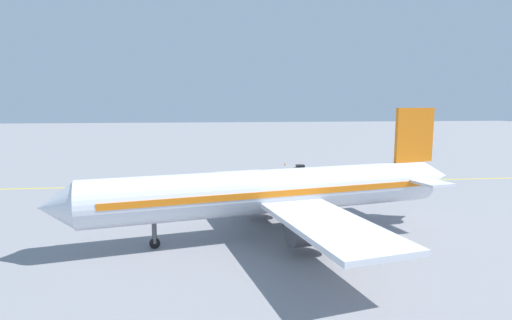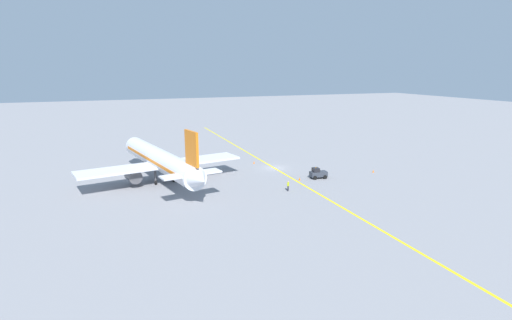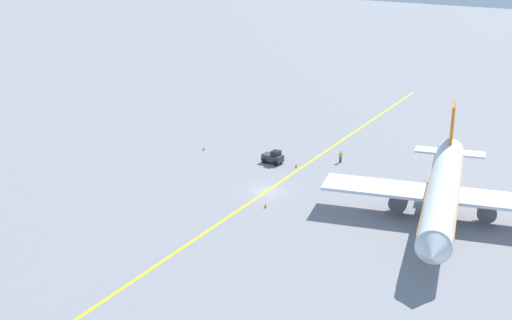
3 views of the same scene
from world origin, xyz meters
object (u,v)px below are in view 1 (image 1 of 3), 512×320
ground_crew_worker (351,181)px  baggage_tug_dark (300,171)px  traffic_cone_by_wingtip (285,164)px  airplane_at_gate (277,192)px  traffic_cone_near_nose (201,186)px  traffic_cone_mid_apron (306,180)px

ground_crew_worker → baggage_tug_dark: bearing=30.7°
baggage_tug_dark → traffic_cone_by_wingtip: baggage_tug_dark is taller
airplane_at_gate → traffic_cone_near_nose: bearing=18.1°
traffic_cone_mid_apron → traffic_cone_by_wingtip: same height
ground_crew_worker → traffic_cone_by_wingtip: size_ratio=3.05×
baggage_tug_dark → traffic_cone_by_wingtip: (11.88, -0.19, -0.63)m
traffic_cone_mid_apron → traffic_cone_near_nose: bearing=101.0°
airplane_at_gate → baggage_tug_dark: (26.32, -8.33, -2.81)m
airplane_at_gate → baggage_tug_dark: airplane_at_gate is taller
baggage_tug_dark → traffic_cone_mid_apron: size_ratio=5.71×
airplane_at_gate → ground_crew_worker: 22.54m
traffic_cone_by_wingtip → traffic_cone_mid_apron: bearing=179.2°
airplane_at_gate → traffic_cone_by_wingtip: bearing=-12.6°
ground_crew_worker → traffic_cone_near_nose: bearing=84.9°
airplane_at_gate → traffic_cone_by_wingtip: (38.20, -8.52, -3.43)m
baggage_tug_dark → traffic_cone_by_wingtip: bearing=-0.9°
traffic_cone_near_nose → traffic_cone_mid_apron: (2.88, -14.76, 0.00)m
traffic_cone_near_nose → traffic_cone_mid_apron: 15.04m
ground_crew_worker → traffic_cone_mid_apron: size_ratio=3.05×
traffic_cone_mid_apron → airplane_at_gate: bearing=159.9°
airplane_at_gate → traffic_cone_mid_apron: bearing=-20.1°
traffic_cone_near_nose → baggage_tug_dark: bearing=-66.1°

